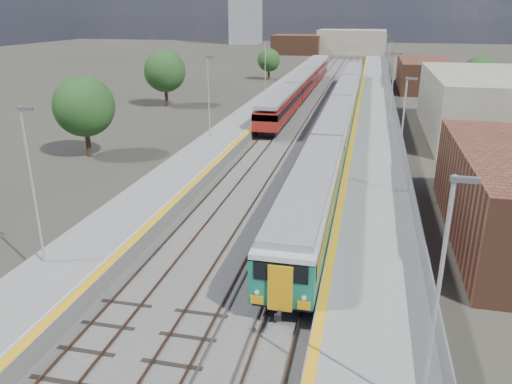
% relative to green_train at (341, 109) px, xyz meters
% --- Properties ---
extents(ground, '(320.00, 320.00, 0.00)m').
position_rel_green_train_xyz_m(ground, '(-1.50, 4.96, -2.14)').
color(ground, '#47443A').
rests_on(ground, ground).
extents(ballast_bed, '(10.50, 155.00, 0.06)m').
position_rel_green_train_xyz_m(ballast_bed, '(-3.75, 7.46, -2.11)').
color(ballast_bed, '#565451').
rests_on(ballast_bed, ground).
extents(tracks, '(8.96, 160.00, 0.17)m').
position_rel_green_train_xyz_m(tracks, '(-3.15, 9.14, -2.03)').
color(tracks, '#4C3323').
rests_on(tracks, ground).
extents(platform_right, '(4.70, 155.00, 8.52)m').
position_rel_green_train_xyz_m(platform_right, '(3.78, 7.45, -1.60)').
color(platform_right, slate).
rests_on(platform_right, ground).
extents(platform_left, '(4.30, 155.00, 8.52)m').
position_rel_green_train_xyz_m(platform_left, '(-10.55, 7.45, -1.62)').
color(platform_left, slate).
rests_on(platform_left, ground).
extents(buildings, '(72.00, 185.50, 40.00)m').
position_rel_green_train_xyz_m(buildings, '(-19.62, 93.56, 8.56)').
color(buildings, brown).
rests_on(buildings, ground).
extents(green_train, '(2.76, 76.88, 3.04)m').
position_rel_green_train_xyz_m(green_train, '(0.00, 0.00, 0.00)').
color(green_train, black).
rests_on(green_train, ground).
extents(red_train, '(2.68, 54.47, 3.39)m').
position_rel_green_train_xyz_m(red_train, '(-7.00, 19.24, -0.14)').
color(red_train, black).
rests_on(red_train, ground).
extents(tree_a, '(5.29, 5.29, 7.17)m').
position_rel_green_train_xyz_m(tree_a, '(-21.30, -16.62, 2.38)').
color(tree_a, '#382619').
rests_on(tree_a, ground).
extents(tree_b, '(5.55, 5.55, 7.52)m').
position_rel_green_train_xyz_m(tree_b, '(-24.12, 8.42, 2.60)').
color(tree_b, '#382619').
rests_on(tree_b, ground).
extents(tree_c, '(4.26, 4.26, 5.77)m').
position_rel_green_train_xyz_m(tree_c, '(-16.03, 39.22, 1.49)').
color(tree_c, '#382619').
rests_on(tree_c, ground).
extents(tree_d, '(4.60, 4.60, 6.23)m').
position_rel_green_train_xyz_m(tree_d, '(18.54, 25.17, 1.78)').
color(tree_d, '#382619').
rests_on(tree_d, ground).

